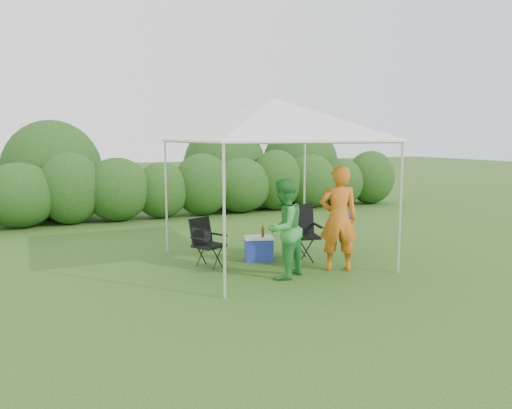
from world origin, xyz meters
name	(u,v)px	position (x,y,z in m)	size (l,w,h in m)	color
ground	(287,268)	(0.00, 0.00, 0.00)	(70.00, 70.00, 0.00)	#365E1D
hedge	(184,187)	(0.03, 6.00, 0.83)	(14.27, 1.53, 1.80)	#254F18
canopy	(274,120)	(0.00, 0.50, 2.46)	(3.10, 3.10, 2.83)	silver
chair_right	(301,229)	(0.54, 0.47, 0.55)	(0.69, 0.65, 0.98)	black
chair_left	(206,239)	(-1.17, 0.71, 0.47)	(0.63, 0.61, 0.82)	black
man	(338,218)	(0.71, -0.45, 0.86)	(0.63, 0.41, 1.72)	orange
woman	(283,229)	(-0.31, -0.45, 0.78)	(0.75, 0.59, 1.55)	green
cooler	(259,248)	(-0.19, 0.70, 0.21)	(0.60, 0.51, 0.43)	#2335A4
bottle	(263,231)	(-0.13, 0.66, 0.53)	(0.06, 0.06, 0.21)	#592D0C
lawn_toy	(342,214)	(3.77, 3.86, 0.13)	(0.53, 0.44, 0.27)	yellow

